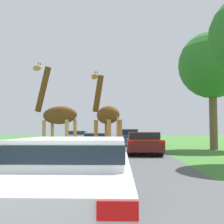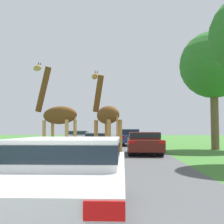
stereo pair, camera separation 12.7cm
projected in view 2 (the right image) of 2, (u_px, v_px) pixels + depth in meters
name	position (u px, v px, depth m)	size (l,w,h in m)	color
road	(111.00, 143.00, 30.91)	(8.08, 120.00, 0.00)	#4C4C4F
giraffe_near_road	(106.00, 117.00, 13.37)	(1.77, 2.37, 4.55)	#B77F3D
giraffe_companion	(57.00, 114.00, 13.34)	(2.74, 1.94, 4.92)	tan
car_lead_maroon	(68.00, 175.00, 4.64)	(1.86, 4.81, 1.33)	silver
car_queue_right	(98.00, 140.00, 22.27)	(1.97, 4.40, 1.25)	gray
car_queue_left	(79.00, 137.00, 28.79)	(1.93, 4.58, 1.44)	silver
car_far_ahead	(130.00, 137.00, 26.61)	(1.76, 4.62, 1.53)	navy
car_verge_right	(144.00, 142.00, 16.94)	(1.98, 4.19, 1.33)	#561914
tree_left_edge	(213.00, 65.00, 21.46)	(5.11, 5.11, 9.01)	brown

